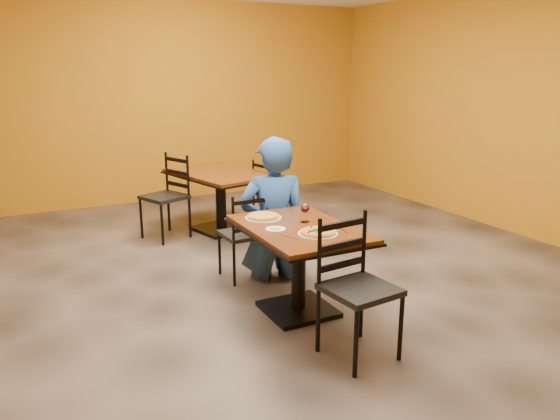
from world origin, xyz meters
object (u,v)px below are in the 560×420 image
chair_main_near (360,290)px  side_plate (275,229)px  chair_second_right (272,192)px  plate_main (318,234)px  table_second (221,187)px  chair_main_far (243,235)px  table_main (299,249)px  pizza_main (318,232)px  plate_far (263,218)px  pizza_far (263,216)px  diner (273,208)px  chair_second_left (164,197)px  wine_glass (305,212)px

chair_main_near → side_plate: (-0.25, 0.83, 0.25)m
chair_second_right → plate_main: chair_second_right is taller
table_second → chair_main_far: chair_main_far is taller
chair_main_far → plate_main: size_ratio=2.80×
table_main → pizza_main: bearing=-84.1°
plate_far → pizza_far: 0.02m
table_second → diner: (-0.11, -1.72, 0.13)m
chair_main_far → chair_second_left: 1.63m
table_second → wine_glass: 2.46m
chair_main_near → pizza_main: chair_main_near is taller
table_second → plate_far: (-0.43, -2.18, 0.19)m
chair_main_far → side_plate: (-0.11, -0.94, 0.32)m
pizza_far → side_plate: (-0.06, -0.35, -0.02)m
plate_main → pizza_far: size_ratio=1.11×
chair_second_left → diner: diner is taller
chair_main_far → chair_second_right: (1.09, 1.60, -0.01)m
side_plate → chair_main_near: bearing=-73.5°
chair_main_far → pizza_main: chair_main_far is taller
chair_main_far → wine_glass: size_ratio=4.83×
chair_second_right → diner: diner is taller
table_main → chair_second_left: (-0.44, 2.53, -0.05)m
table_second → pizza_far: pizza_far is taller
table_second → chair_second_left: chair_second_left is taller
pizza_far → wine_glass: bearing=-44.4°
table_second → pizza_main: pizza_main is taller
table_second → pizza_far: (-0.43, -2.18, 0.21)m
chair_second_left → pizza_far: size_ratio=3.59×
chair_main_far → chair_second_left: (-0.34, 1.60, 0.07)m
chair_main_near → chair_second_right: 3.50m
table_second → plate_far: 2.23m
plate_main → chair_second_left: bearing=99.5°
chair_main_near → chair_second_right: bearing=67.7°
chair_main_far → plate_far: size_ratio=2.80×
chair_main_near → diner: size_ratio=0.72×
table_main → side_plate: bearing=179.2°
table_second → chair_main_near: size_ratio=1.53×
table_main → chair_main_far: (-0.10, 0.94, -0.12)m
table_main → pizza_main: size_ratio=4.33×
chair_second_left → pizza_main: (0.47, -2.79, 0.27)m
chair_second_left → plate_main: chair_second_left is taller
chair_main_far → chair_second_left: size_ratio=0.87×
side_plate → table_main: bearing=-0.8°
plate_far → chair_second_right: bearing=62.3°
plate_main → side_plate: bearing=132.8°
diner → chair_second_right: bearing=-99.8°
chair_second_left → plate_far: size_ratio=3.24×
table_second → diner: 1.72m
chair_main_far → pizza_main: 1.25m
side_plate → wine_glass: (0.32, 0.09, 0.08)m
chair_second_left → wine_glass: bearing=-9.4°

